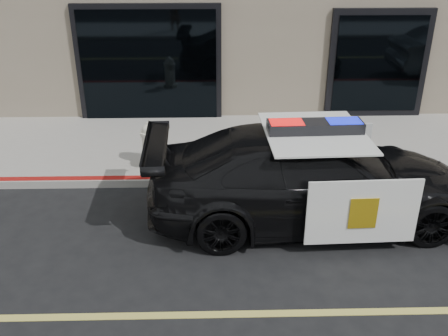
{
  "coord_description": "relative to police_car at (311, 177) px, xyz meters",
  "views": [
    {
      "loc": [
        0.49,
        -4.87,
        4.42
      ],
      "look_at": [
        0.67,
        2.2,
        1.0
      ],
      "focal_mm": 40.0,
      "sensor_mm": 36.0,
      "label": 1
    }
  ],
  "objects": [
    {
      "name": "ground",
      "position": [
        -2.08,
        -2.3,
        -0.78
      ],
      "size": [
        120.0,
        120.0,
        0.0
      ],
      "primitive_type": "plane",
      "color": "black",
      "rests_on": "ground"
    },
    {
      "name": "sidewalk_n",
      "position": [
        -2.08,
        2.95,
        -0.7
      ],
      "size": [
        60.0,
        3.5,
        0.15
      ],
      "primitive_type": "cube",
      "color": "gray",
      "rests_on": "ground"
    },
    {
      "name": "police_car",
      "position": [
        0.0,
        0.0,
        0.0
      ],
      "size": [
        2.64,
        5.45,
        1.73
      ],
      "color": "black",
      "rests_on": "ground"
    },
    {
      "name": "fire_hydrant",
      "position": [
        -2.82,
        1.84,
        -0.21
      ],
      "size": [
        0.4,
        0.56,
        0.89
      ],
      "color": "silver",
      "rests_on": "sidewalk_n"
    }
  ]
}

